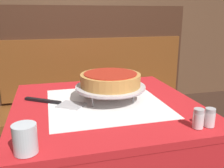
{
  "coord_description": "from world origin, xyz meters",
  "views": [
    {
      "loc": [
        -0.25,
        -1.09,
        1.18
      ],
      "look_at": [
        0.03,
        -0.01,
        0.86
      ],
      "focal_mm": 40.0,
      "sensor_mm": 36.0,
      "label": 1
    }
  ],
  "objects_px": {
    "booth_bench": "(99,115)",
    "deep_dish_pizza": "(110,79)",
    "pizza_server": "(56,103)",
    "water_glass_near": "(25,139)",
    "salt_shaker": "(198,118)",
    "dining_table_rear": "(85,63)",
    "pepper_shaker": "(210,118)",
    "dining_table_front": "(106,120)",
    "pizza_pan_stand": "(110,88)",
    "condiment_caddy": "(93,48)"
  },
  "relations": [
    {
      "from": "pizza_pan_stand",
      "to": "pepper_shaker",
      "type": "bearing_deg",
      "value": -52.09
    },
    {
      "from": "dining_table_rear",
      "to": "pizza_server",
      "type": "xyz_separation_m",
      "value": [
        -0.38,
        -1.59,
        0.13
      ]
    },
    {
      "from": "booth_bench",
      "to": "deep_dish_pizza",
      "type": "bearing_deg",
      "value": -97.51
    },
    {
      "from": "water_glass_near",
      "to": "salt_shaker",
      "type": "bearing_deg",
      "value": 1.88
    },
    {
      "from": "dining_table_front",
      "to": "pizza_pan_stand",
      "type": "height_order",
      "value": "pizza_pan_stand"
    },
    {
      "from": "salt_shaker",
      "to": "condiment_caddy",
      "type": "bearing_deg",
      "value": 90.57
    },
    {
      "from": "dining_table_front",
      "to": "deep_dish_pizza",
      "type": "bearing_deg",
      "value": 31.2
    },
    {
      "from": "dining_table_rear",
      "to": "pepper_shaker",
      "type": "distance_m",
      "value": 2.0
    },
    {
      "from": "deep_dish_pizza",
      "to": "condiment_caddy",
      "type": "bearing_deg",
      "value": 82.3
    },
    {
      "from": "pizza_server",
      "to": "dining_table_rear",
      "type": "bearing_deg",
      "value": 76.6
    },
    {
      "from": "water_glass_near",
      "to": "salt_shaker",
      "type": "relative_size",
      "value": 1.24
    },
    {
      "from": "pizza_server",
      "to": "salt_shaker",
      "type": "bearing_deg",
      "value": -38.58
    },
    {
      "from": "water_glass_near",
      "to": "pepper_shaker",
      "type": "xyz_separation_m",
      "value": [
        0.65,
        0.02,
        -0.01
      ]
    },
    {
      "from": "pizza_pan_stand",
      "to": "deep_dish_pizza",
      "type": "relative_size",
      "value": 1.17
    },
    {
      "from": "water_glass_near",
      "to": "pepper_shaker",
      "type": "relative_size",
      "value": 1.29
    },
    {
      "from": "pepper_shaker",
      "to": "condiment_caddy",
      "type": "xyz_separation_m",
      "value": [
        -0.07,
        1.99,
        0.01
      ]
    },
    {
      "from": "dining_table_rear",
      "to": "deep_dish_pizza",
      "type": "relative_size",
      "value": 2.69
    },
    {
      "from": "booth_bench",
      "to": "pizza_server",
      "type": "relative_size",
      "value": 5.57
    },
    {
      "from": "booth_bench",
      "to": "pizza_pan_stand",
      "type": "xyz_separation_m",
      "value": [
        -0.11,
        -0.82,
        0.48
      ]
    },
    {
      "from": "pizza_pan_stand",
      "to": "dining_table_front",
      "type": "bearing_deg",
      "value": -148.8
    },
    {
      "from": "booth_bench",
      "to": "pepper_shaker",
      "type": "height_order",
      "value": "booth_bench"
    },
    {
      "from": "pepper_shaker",
      "to": "pizza_pan_stand",
      "type": "bearing_deg",
      "value": 127.91
    },
    {
      "from": "dining_table_rear",
      "to": "salt_shaker",
      "type": "relative_size",
      "value": 10.34
    },
    {
      "from": "pizza_pan_stand",
      "to": "pizza_server",
      "type": "height_order",
      "value": "pizza_pan_stand"
    },
    {
      "from": "dining_table_front",
      "to": "pizza_server",
      "type": "distance_m",
      "value": 0.25
    },
    {
      "from": "pizza_server",
      "to": "salt_shaker",
      "type": "distance_m",
      "value": 0.64
    },
    {
      "from": "deep_dish_pizza",
      "to": "pizza_server",
      "type": "relative_size",
      "value": 0.99
    },
    {
      "from": "booth_bench",
      "to": "pepper_shaker",
      "type": "distance_m",
      "value": 1.28
    },
    {
      "from": "booth_bench",
      "to": "salt_shaker",
      "type": "relative_size",
      "value": 21.61
    },
    {
      "from": "deep_dish_pizza",
      "to": "condiment_caddy",
      "type": "xyz_separation_m",
      "value": [
        0.22,
        1.62,
        -0.06
      ]
    },
    {
      "from": "booth_bench",
      "to": "water_glass_near",
      "type": "relative_size",
      "value": 17.49
    },
    {
      "from": "pepper_shaker",
      "to": "condiment_caddy",
      "type": "relative_size",
      "value": 0.41
    },
    {
      "from": "dining_table_front",
      "to": "pizza_pan_stand",
      "type": "relative_size",
      "value": 2.57
    },
    {
      "from": "condiment_caddy",
      "to": "salt_shaker",
      "type": "bearing_deg",
      "value": -89.43
    },
    {
      "from": "dining_table_rear",
      "to": "condiment_caddy",
      "type": "relative_size",
      "value": 4.45
    },
    {
      "from": "dining_table_front",
      "to": "water_glass_near",
      "type": "bearing_deg",
      "value": -132.04
    },
    {
      "from": "dining_table_rear",
      "to": "booth_bench",
      "type": "distance_m",
      "value": 0.85
    },
    {
      "from": "deep_dish_pizza",
      "to": "pepper_shaker",
      "type": "bearing_deg",
      "value": -52.09
    },
    {
      "from": "booth_bench",
      "to": "pizza_pan_stand",
      "type": "relative_size",
      "value": 4.8
    },
    {
      "from": "pizza_server",
      "to": "water_glass_near",
      "type": "relative_size",
      "value": 3.14
    },
    {
      "from": "dining_table_front",
      "to": "condiment_caddy",
      "type": "distance_m",
      "value": 1.67
    },
    {
      "from": "dining_table_rear",
      "to": "pizza_pan_stand",
      "type": "distance_m",
      "value": 1.64
    },
    {
      "from": "pizza_pan_stand",
      "to": "water_glass_near",
      "type": "height_order",
      "value": "water_glass_near"
    },
    {
      "from": "dining_table_front",
      "to": "pizza_server",
      "type": "xyz_separation_m",
      "value": [
        -0.23,
        0.04,
        0.1
      ]
    },
    {
      "from": "dining_table_rear",
      "to": "water_glass_near",
      "type": "height_order",
      "value": "water_glass_near"
    },
    {
      "from": "booth_bench",
      "to": "dining_table_front",
      "type": "bearing_deg",
      "value": -99.3
    },
    {
      "from": "pizza_server",
      "to": "condiment_caddy",
      "type": "distance_m",
      "value": 1.67
    },
    {
      "from": "deep_dish_pizza",
      "to": "pizza_server",
      "type": "xyz_separation_m",
      "value": [
        -0.26,
        0.03,
        -0.1
      ]
    },
    {
      "from": "dining_table_front",
      "to": "pizza_server",
      "type": "height_order",
      "value": "pizza_server"
    },
    {
      "from": "dining_table_front",
      "to": "deep_dish_pizza",
      "type": "xyz_separation_m",
      "value": [
        0.03,
        0.02,
        0.2
      ]
    }
  ]
}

